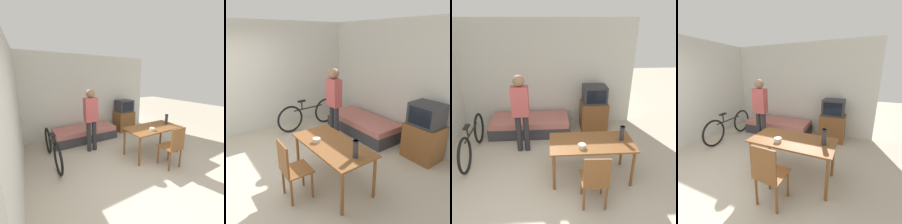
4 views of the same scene
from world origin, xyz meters
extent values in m
cube|color=silver|center=(0.00, 3.29, 1.35)|extent=(4.89, 0.06, 2.70)
cube|color=#333338|center=(-0.22, 2.76, 0.13)|extent=(1.94, 0.83, 0.27)
cube|color=#B76B60|center=(-0.22, 2.76, 0.34)|extent=(1.88, 0.81, 0.14)
cube|color=brown|center=(1.39, 2.90, 0.36)|extent=(0.66, 0.54, 0.72)
cube|color=#2D2D33|center=(1.39, 2.90, 0.94)|extent=(0.57, 0.48, 0.43)
cube|color=black|center=(1.39, 2.66, 0.94)|extent=(0.47, 0.01, 0.34)
cube|color=brown|center=(0.98, 1.00, 0.71)|extent=(1.44, 0.72, 0.03)
cylinder|color=brown|center=(0.32, 0.70, 0.35)|extent=(0.05, 0.05, 0.70)
cylinder|color=brown|center=(1.64, 0.70, 0.35)|extent=(0.05, 0.05, 0.70)
cylinder|color=brown|center=(0.32, 1.30, 0.35)|extent=(0.05, 0.05, 0.70)
cylinder|color=brown|center=(1.64, 1.30, 0.35)|extent=(0.05, 0.05, 0.70)
cube|color=brown|center=(0.92, 0.39, 0.46)|extent=(0.43, 0.43, 0.02)
cube|color=brown|center=(0.92, 0.20, 0.71)|extent=(0.38, 0.05, 0.48)
cylinder|color=brown|center=(1.10, 0.55, 0.23)|extent=(0.04, 0.04, 0.45)
cylinder|color=brown|center=(0.77, 0.57, 0.23)|extent=(0.04, 0.04, 0.45)
cylinder|color=brown|center=(1.08, 0.22, 0.23)|extent=(0.04, 0.04, 0.45)
cylinder|color=brown|center=(0.75, 0.24, 0.23)|extent=(0.04, 0.04, 0.45)
torus|color=black|center=(-1.37, 2.39, 0.35)|extent=(0.08, 0.70, 0.69)
torus|color=black|center=(-1.31, 1.30, 0.35)|extent=(0.08, 0.70, 0.69)
cylinder|color=black|center=(-1.34, 1.85, 0.54)|extent=(0.08, 0.85, 0.04)
cylinder|color=black|center=(-1.33, 1.65, 0.64)|extent=(0.04, 0.04, 0.20)
cube|color=black|center=(-1.33, 1.65, 0.76)|extent=(0.09, 0.20, 0.04)
cylinder|color=#28282D|center=(-0.39, 1.95, 0.42)|extent=(0.12, 0.12, 0.83)
cylinder|color=#28282D|center=(-0.23, 1.95, 0.42)|extent=(0.12, 0.12, 0.83)
cube|color=#B24C4C|center=(-0.31, 1.95, 1.15)|extent=(0.34, 0.20, 0.62)
sphere|color=#846047|center=(-0.31, 1.95, 1.57)|extent=(0.23, 0.23, 0.23)
cylinder|color=#2D2D33|center=(1.51, 1.03, 0.86)|extent=(0.08, 0.08, 0.26)
cylinder|color=black|center=(1.51, 1.03, 0.98)|extent=(0.08, 0.08, 0.03)
cylinder|color=beige|center=(0.79, 0.83, 0.76)|extent=(0.12, 0.12, 0.07)
camera|label=1|loc=(-1.73, -1.63, 1.97)|focal=24.00mm
camera|label=2|loc=(3.53, -0.74, 2.35)|focal=35.00mm
camera|label=3|loc=(0.29, -2.19, 2.70)|focal=35.00mm
camera|label=4|loc=(1.89, -1.18, 1.84)|focal=24.00mm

